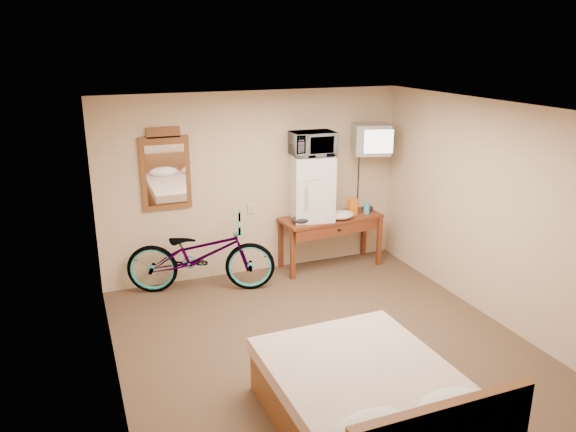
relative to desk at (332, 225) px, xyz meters
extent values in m
plane|color=#4B3925|center=(-1.02, -2.00, -0.64)|extent=(4.60, 4.60, 0.00)
plane|color=silver|center=(-1.02, -2.00, 1.86)|extent=(4.60, 4.60, 0.00)
cube|color=beige|center=(-1.02, 0.30, 0.61)|extent=(4.20, 0.04, 2.50)
cube|color=beige|center=(-1.02, -4.30, 0.61)|extent=(4.20, 0.04, 2.50)
cube|color=beige|center=(-3.12, -2.00, 0.61)|extent=(0.04, 4.60, 2.50)
cube|color=beige|center=(1.08, -2.00, 0.61)|extent=(0.04, 4.60, 2.50)
cube|color=beige|center=(-1.10, 0.29, 0.28)|extent=(0.08, 0.01, 0.13)
cube|color=brown|center=(0.00, 0.04, 0.09)|extent=(1.48, 0.67, 0.04)
cube|color=brown|center=(-0.67, -0.19, -0.28)|extent=(0.06, 0.06, 0.71)
cube|color=brown|center=(0.67, -0.19, -0.28)|extent=(0.06, 0.06, 0.71)
cube|color=brown|center=(-0.67, 0.27, -0.28)|extent=(0.06, 0.06, 0.71)
cube|color=brown|center=(0.67, 0.27, -0.28)|extent=(0.06, 0.06, 0.71)
cube|color=brown|center=(0.00, -0.21, -0.01)|extent=(1.32, 0.14, 0.16)
cube|color=black|center=(0.00, -0.22, -0.01)|extent=(0.05, 0.02, 0.03)
cube|color=white|center=(-0.29, 0.06, 0.56)|extent=(0.63, 0.62, 0.89)
cube|color=#9F9F9A|center=(-0.29, -0.21, 0.73)|extent=(0.54, 0.01, 0.00)
cylinder|color=#9F9F9A|center=(-0.48, -0.21, 0.50)|extent=(0.02, 0.02, 0.32)
imported|color=white|center=(-0.29, 0.06, 1.16)|extent=(0.60, 0.42, 0.32)
cube|color=orange|center=(0.30, -0.03, 0.23)|extent=(0.12, 0.07, 0.24)
cylinder|color=#3EA0D5|center=(0.54, -0.02, 0.19)|extent=(0.09, 0.09, 0.15)
ellipsoid|color=beige|center=(0.07, -0.12, 0.17)|extent=(0.38, 0.30, 0.12)
ellipsoid|color=black|center=(-0.50, -0.09, 0.17)|extent=(0.28, 0.21, 0.11)
ellipsoid|color=black|center=(0.61, 0.09, 0.15)|extent=(0.18, 0.14, 0.08)
cube|color=black|center=(0.58, 0.29, 1.07)|extent=(0.14, 0.02, 0.14)
cylinder|color=black|center=(0.58, 0.24, 1.07)|extent=(0.05, 0.30, 0.05)
cube|color=#9F9F9A|center=(0.58, 0.02, 1.17)|extent=(0.58, 0.53, 0.42)
cube|color=white|center=(0.58, -0.18, 1.17)|extent=(0.39, 0.13, 0.32)
cube|color=black|center=(0.58, 0.23, 1.17)|extent=(0.29, 0.10, 0.26)
cube|color=brown|center=(-2.22, 0.28, 0.87)|extent=(0.62, 0.04, 0.94)
cube|color=brown|center=(-2.22, 0.28, 1.39)|extent=(0.41, 0.04, 0.13)
cube|color=white|center=(-2.22, 0.26, 0.85)|extent=(0.49, 0.01, 0.77)
imported|color=black|center=(-1.90, -0.09, -0.14)|extent=(2.00, 1.19, 0.99)
cube|color=brown|center=(-1.27, -3.30, -0.44)|extent=(1.43, 1.89, 0.40)
cube|color=beige|center=(-1.27, -3.30, -0.19)|extent=(1.47, 1.93, 0.14)
ellipsoid|color=silver|center=(-1.59, -3.95, -0.06)|extent=(0.57, 0.35, 0.20)
ellipsoid|color=silver|center=(-0.94, -3.95, -0.06)|extent=(0.57, 0.35, 0.20)
camera|label=1|loc=(-3.33, -6.73, 2.49)|focal=35.00mm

